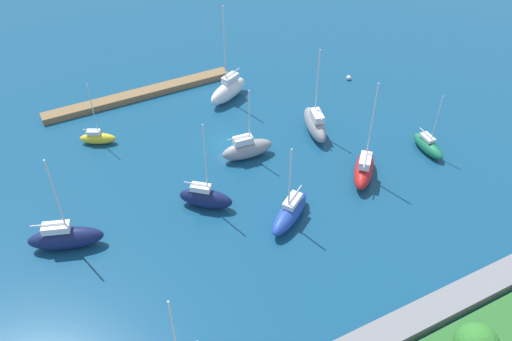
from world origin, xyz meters
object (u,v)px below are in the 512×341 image
(sailboat_gray_off_beacon, at_px, (315,124))
(sailboat_white_far_south, at_px, (228,90))
(sailboat_navy_by_breakwater, at_px, (65,237))
(sailboat_gray_west_end, at_px, (247,149))
(sailboat_navy_center_basin, at_px, (206,198))
(sailboat_blue_along_channel, at_px, (290,212))
(sailboat_yellow_outer_mooring, at_px, (98,138))
(sailboat_green_mid_basin, at_px, (428,145))
(pier_dock, at_px, (139,94))
(mooring_buoy_white, at_px, (349,78))
(sailboat_red_lone_north, at_px, (364,168))

(sailboat_gray_off_beacon, relative_size, sailboat_white_far_south, 0.85)
(sailboat_navy_by_breakwater, height_order, sailboat_gray_west_end, sailboat_navy_by_breakwater)
(sailboat_gray_west_end, distance_m, sailboat_navy_center_basin, 9.88)
(sailboat_blue_along_channel, height_order, sailboat_gray_west_end, sailboat_blue_along_channel)
(sailboat_white_far_south, bearing_deg, sailboat_navy_by_breakwater, 7.61)
(sailboat_gray_off_beacon, bearing_deg, sailboat_yellow_outer_mooring, 82.27)
(sailboat_white_far_south, height_order, sailboat_yellow_outer_mooring, sailboat_white_far_south)
(sailboat_green_mid_basin, xyz_separation_m, sailboat_blue_along_channel, (21.52, 2.56, 0.27))
(sailboat_green_mid_basin, distance_m, sailboat_yellow_outer_mooring, 41.92)
(pier_dock, height_order, sailboat_blue_along_channel, sailboat_blue_along_channel)
(sailboat_gray_west_end, height_order, mooring_buoy_white, sailboat_gray_west_end)
(sailboat_gray_off_beacon, relative_size, sailboat_navy_center_basin, 1.05)
(sailboat_white_far_south, relative_size, sailboat_red_lone_north, 1.11)
(sailboat_navy_by_breakwater, height_order, sailboat_white_far_south, sailboat_white_far_south)
(sailboat_yellow_outer_mooring, relative_size, sailboat_blue_along_channel, 0.87)
(sailboat_navy_by_breakwater, xyz_separation_m, sailboat_yellow_outer_mooring, (-7.39, -15.98, -0.53))
(sailboat_red_lone_north, bearing_deg, sailboat_gray_west_end, 90.15)
(sailboat_red_lone_north, distance_m, sailboat_gray_west_end, 14.38)
(pier_dock, distance_m, sailboat_green_mid_basin, 40.41)
(sailboat_blue_along_channel, height_order, sailboat_navy_center_basin, sailboat_navy_center_basin)
(sailboat_green_mid_basin, bearing_deg, sailboat_gray_off_beacon, -128.95)
(pier_dock, relative_size, sailboat_green_mid_basin, 3.27)
(pier_dock, bearing_deg, sailboat_red_lone_north, 121.96)
(pier_dock, xyz_separation_m, sailboat_blue_along_channel, (-6.87, 31.31, 0.74))
(sailboat_white_far_south, distance_m, sailboat_blue_along_channel, 25.37)
(sailboat_navy_by_breakwater, xyz_separation_m, sailboat_navy_center_basin, (-15.12, 1.09, -0.06))
(sailboat_white_far_south, bearing_deg, sailboat_gray_west_end, 48.78)
(sailboat_gray_off_beacon, height_order, sailboat_navy_by_breakwater, sailboat_gray_off_beacon)
(sailboat_blue_along_channel, height_order, mooring_buoy_white, sailboat_blue_along_channel)
(mooring_buoy_white, bearing_deg, sailboat_red_lone_north, 59.56)
(sailboat_red_lone_north, xyz_separation_m, sailboat_blue_along_channel, (11.32, 2.14, -0.23))
(sailboat_white_far_south, xyz_separation_m, sailboat_gray_west_end, (3.54, 13.07, -0.21))
(sailboat_navy_by_breakwater, height_order, sailboat_green_mid_basin, sailboat_navy_by_breakwater)
(sailboat_yellow_outer_mooring, bearing_deg, sailboat_green_mid_basin, -2.27)
(sailboat_yellow_outer_mooring, height_order, sailboat_gray_west_end, sailboat_gray_west_end)
(sailboat_gray_off_beacon, xyz_separation_m, mooring_buoy_white, (-11.80, -9.14, -1.15))
(sailboat_gray_off_beacon, distance_m, sailboat_white_far_south, 14.24)
(sailboat_white_far_south, bearing_deg, sailboat_navy_center_basin, 32.46)
(sailboat_yellow_outer_mooring, bearing_deg, sailboat_navy_by_breakwater, -87.59)
(sailboat_yellow_outer_mooring, xyz_separation_m, sailboat_navy_center_basin, (-7.73, 17.08, 0.47))
(sailboat_green_mid_basin, bearing_deg, sailboat_blue_along_channel, -79.44)
(sailboat_white_far_south, relative_size, sailboat_green_mid_basin, 1.68)
(pier_dock, xyz_separation_m, sailboat_gray_west_end, (-7.64, 19.39, 0.88))
(pier_dock, distance_m, sailboat_navy_by_breakwater, 28.64)
(sailboat_green_mid_basin, relative_size, sailboat_gray_west_end, 0.87)
(sailboat_navy_by_breakwater, distance_m, sailboat_yellow_outer_mooring, 17.62)
(sailboat_gray_off_beacon, height_order, sailboat_white_far_south, sailboat_white_far_south)
(pier_dock, height_order, sailboat_navy_center_basin, sailboat_navy_center_basin)
(sailboat_navy_by_breakwater, xyz_separation_m, sailboat_white_far_south, (-26.67, -17.76, 0.14))
(sailboat_gray_west_end, bearing_deg, mooring_buoy_white, 28.72)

